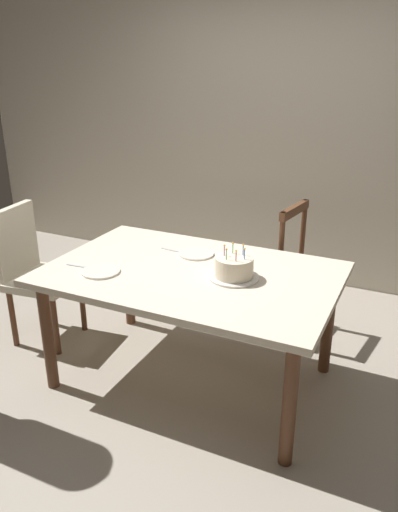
% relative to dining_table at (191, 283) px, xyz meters
% --- Properties ---
extents(ground, '(6.40, 6.40, 0.00)m').
position_rel_dining_table_xyz_m(ground, '(0.00, 0.00, -0.65)').
color(ground, '#9E9384').
extents(back_wall, '(6.40, 0.10, 2.60)m').
position_rel_dining_table_xyz_m(back_wall, '(0.00, 1.85, 0.65)').
color(back_wall, beige).
rests_on(back_wall, ground).
extents(dining_table, '(1.66, 1.07, 0.73)m').
position_rel_dining_table_xyz_m(dining_table, '(0.00, 0.00, 0.00)').
color(dining_table, beige).
rests_on(dining_table, ground).
extents(birthday_cake, '(0.28, 0.28, 0.19)m').
position_rel_dining_table_xyz_m(birthday_cake, '(0.26, 0.01, 0.14)').
color(birthday_cake, silver).
rests_on(birthday_cake, dining_table).
extents(plate_near_celebrant, '(0.22, 0.22, 0.01)m').
position_rel_dining_table_xyz_m(plate_near_celebrant, '(-0.46, -0.24, 0.08)').
color(plate_near_celebrant, silver).
rests_on(plate_near_celebrant, dining_table).
extents(plate_far_side, '(0.22, 0.22, 0.01)m').
position_rel_dining_table_xyz_m(plate_far_side, '(-0.08, 0.24, 0.08)').
color(plate_far_side, silver).
rests_on(plate_far_side, dining_table).
extents(fork_near_celebrant, '(0.18, 0.03, 0.01)m').
position_rel_dining_table_xyz_m(fork_near_celebrant, '(-0.62, -0.23, 0.08)').
color(fork_near_celebrant, silver).
rests_on(fork_near_celebrant, dining_table).
extents(fork_far_side, '(0.18, 0.03, 0.01)m').
position_rel_dining_table_xyz_m(fork_far_side, '(-0.24, 0.24, 0.08)').
color(fork_far_side, silver).
rests_on(fork_far_side, dining_table).
extents(chair_spindle_back, '(0.50, 0.50, 0.95)m').
position_rel_dining_table_xyz_m(chair_spindle_back, '(0.20, 0.85, -0.19)').
color(chair_spindle_back, '#56331E').
rests_on(chair_spindle_back, ground).
extents(chair_upholstered, '(0.49, 0.49, 0.95)m').
position_rel_dining_table_xyz_m(chair_upholstered, '(-1.22, 0.00, -0.12)').
color(chair_upholstered, beige).
rests_on(chair_upholstered, ground).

